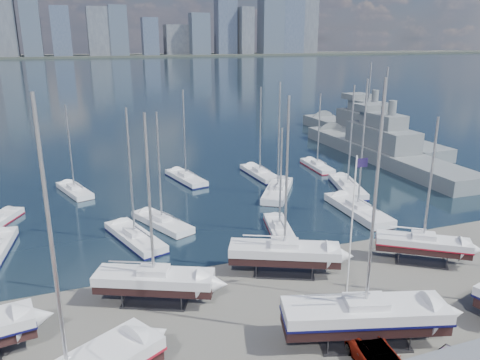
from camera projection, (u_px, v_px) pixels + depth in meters
name	position (u px, v px, depth m)	size (l,w,h in m)	color
ground	(318.00, 308.00, 38.00)	(1400.00, 1400.00, 0.00)	#605E59
water	(91.00, 71.00, 316.29)	(1400.00, 600.00, 0.40)	#1B313F
far_shore	(77.00, 56.00, 549.30)	(1400.00, 80.00, 2.20)	#2D332D
skyline	(67.00, 22.00, 530.09)	(639.14, 43.80, 107.69)	#475166
sailboat_cradle_2	(154.00, 280.00, 38.16)	(9.90, 6.56, 15.80)	#2D2D33
sailboat_cradle_3	(365.00, 315.00, 33.08)	(12.18, 6.47, 18.74)	#2D2D33
sailboat_cradle_4	(284.00, 253.00, 43.01)	(10.35, 6.87, 16.47)	#2D2D33
sailboat_cradle_6	(423.00, 244.00, 45.18)	(8.58, 7.07, 14.31)	#2D2D33
sailboat_moored_2	(75.00, 191.00, 66.07)	(4.99, 8.99, 13.09)	black
sailboat_moored_3	(135.00, 239.00, 50.41)	(5.66, 10.50, 15.12)	black
sailboat_moored_4	(162.00, 223.00, 54.56)	(6.00, 9.52, 13.96)	black
sailboat_moored_5	(186.00, 179.00, 71.89)	(4.74, 10.08, 14.53)	black
sailboat_moored_6	(279.00, 230.00, 52.78)	(4.28, 8.68, 12.50)	black
sailboat_moored_7	(278.00, 192.00, 65.66)	(8.41, 10.69, 16.29)	black
sailboat_moored_8	(260.00, 174.00, 74.35)	(3.26, 9.96, 14.70)	black
sailboat_moored_9	(357.00, 211.00, 58.37)	(3.60, 11.60, 17.36)	black
sailboat_moored_10	(347.00, 188.00, 67.59)	(5.73, 10.89, 15.68)	black
sailboat_moored_11	(317.00, 167.00, 78.78)	(3.04, 8.93, 13.14)	black
naval_ship_east	(380.00, 150.00, 84.30)	(7.86, 43.54, 17.91)	slate
naval_ship_west	(366.00, 132.00, 100.51)	(7.15, 44.08, 17.97)	slate
flagpole	(353.00, 219.00, 37.52)	(1.09, 0.12, 12.35)	white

